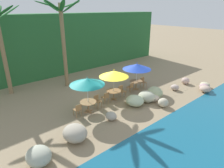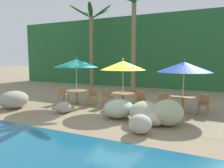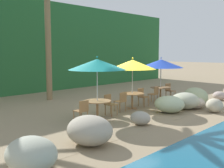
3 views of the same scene
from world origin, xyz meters
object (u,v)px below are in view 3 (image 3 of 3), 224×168
dining_table_teal (97,104)px  chair_yellow_seaward (142,96)px  chair_teal_seaward (110,103)px  chair_teal_inland (82,110)px  umbrella_yellow (132,64)px  umbrella_blue (161,63)px  dining_table_yellow (132,96)px  chair_blue_inland (154,93)px  dining_table_blue (160,89)px  chair_yellow_inland (121,100)px  chair_blue_seaward (169,90)px  palm_tree_second (47,10)px  umbrella_teal (97,64)px

dining_table_teal → chair_yellow_seaward: 3.37m
chair_teal_seaward → chair_teal_inland: same height
umbrella_yellow → umbrella_blue: bearing=5.8°
dining_table_yellow → chair_blue_inland: chair_blue_inland is taller
chair_teal_seaward → dining_table_yellow: size_ratio=0.79×
dining_table_teal → chair_blue_inland: 4.44m
umbrella_blue → dining_table_blue: 1.41m
chair_yellow_seaward → chair_yellow_inland: same height
dining_table_teal → chair_yellow_seaward: (3.35, 0.34, -0.10)m
chair_yellow_seaward → chair_blue_seaward: 2.76m
chair_yellow_inland → palm_tree_second: 6.67m
palm_tree_second → chair_blue_seaward: bearing=-43.7°
chair_teal_inland → umbrella_yellow: (3.35, 0.36, 1.56)m
chair_teal_inland → chair_blue_inland: (5.27, 0.46, 0.00)m
umbrella_teal → chair_yellow_seaward: bearing=5.8°
chair_yellow_inland → umbrella_blue: 3.93m
dining_table_yellow → dining_table_blue: (2.76, 0.28, 0.00)m
chair_teal_inland → dining_table_blue: bearing=6.0°
umbrella_blue → chair_blue_inland: bearing=-167.4°
chair_teal_inland → chair_yellow_inland: 2.52m
chair_yellow_inland → dining_table_blue: bearing=5.7°
dining_table_teal → dining_table_blue: same height
chair_teal_inland → umbrella_teal: bearing=5.4°
chair_blue_inland → dining_table_yellow: bearing=-177.2°
umbrella_teal → chair_blue_inland: (4.42, 0.38, -1.65)m
chair_yellow_seaward → chair_blue_seaward: same height
chair_teal_inland → umbrella_blue: (6.11, 0.64, 1.51)m
chair_blue_seaward → chair_blue_inland: 1.70m
dining_table_yellow → palm_tree_second: (-1.27, 4.92, 4.29)m
chair_yellow_inland → chair_blue_inland: bearing=3.5°
umbrella_yellow → chair_blue_seaward: 3.94m
chair_yellow_inland → umbrella_yellow: bearing=5.3°
chair_blue_seaward → chair_blue_inland: (-1.69, -0.16, 0.00)m
dining_table_yellow → dining_table_blue: same height
dining_table_blue → chair_blue_seaward: chair_blue_seaward is taller
dining_table_teal → dining_table_yellow: size_ratio=1.00×
palm_tree_second → chair_yellow_inland: bearing=-85.2°
dining_table_blue → chair_blue_inland: (-0.83, -0.19, -0.10)m
dining_table_yellow → chair_teal_seaward: bearing=-175.2°
umbrella_yellow → chair_yellow_seaward: size_ratio=2.76×
chair_yellow_seaward → dining_table_yellow: bearing=-176.1°
dining_table_teal → chair_blue_seaward: chair_blue_seaward is taller
chair_yellow_inland → chair_teal_seaward: bearing=-175.7°
umbrella_teal → dining_table_teal: umbrella_teal is taller
chair_blue_seaward → umbrella_teal: bearing=-175.0°
chair_teal_seaward → palm_tree_second: (0.39, 5.06, 4.39)m
umbrella_blue → chair_yellow_seaward: bearing=-173.4°
palm_tree_second → dining_table_yellow: bearing=-75.5°
umbrella_teal → dining_table_teal: size_ratio=2.26×
umbrella_teal → dining_table_blue: (5.26, 0.56, -1.54)m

